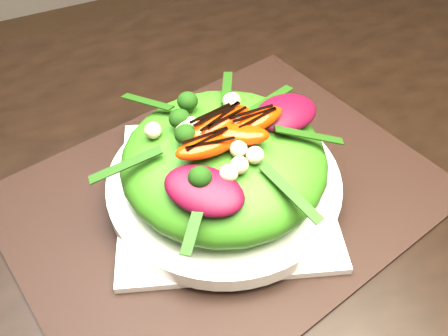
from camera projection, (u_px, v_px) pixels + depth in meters
name	position (u px, v px, depth m)	size (l,w,h in m)	color
dining_table	(313.00, 158.00, 0.65)	(1.60, 0.90, 0.75)	black
placemat	(224.00, 194.00, 0.58)	(0.49, 0.37, 0.00)	black
plate_base	(224.00, 191.00, 0.57)	(0.25, 0.25, 0.01)	white
salad_bowl	(224.00, 182.00, 0.56)	(0.27, 0.27, 0.02)	white
lettuce_mound	(224.00, 160.00, 0.53)	(0.23, 0.23, 0.08)	#367615
radicchio_leaf	(287.00, 113.00, 0.53)	(0.08, 0.05, 0.02)	#460719
orange_segment	(214.00, 112.00, 0.52)	(0.07, 0.03, 0.02)	red
broccoli_floret	(158.00, 124.00, 0.50)	(0.03, 0.03, 0.03)	black
macadamia_nut	(266.00, 149.00, 0.48)	(0.02, 0.02, 0.02)	beige
balsamic_drizzle	(214.00, 105.00, 0.51)	(0.05, 0.00, 0.00)	black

